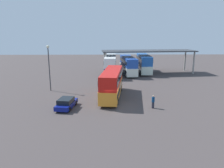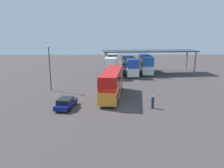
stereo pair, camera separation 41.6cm
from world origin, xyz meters
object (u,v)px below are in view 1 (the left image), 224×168
object	(u,v)px
double_decker_mid_row	(128,65)
pedestrian_waiting	(153,102)
lamppost_tall	(49,62)
parked_hatchback	(66,103)
double_decker_near_canopy	(110,64)
double_decker_main	(112,83)
double_decker_far_right	(144,63)

from	to	relation	value
double_decker_mid_row	pedestrian_waiting	size ratio (longest dim) A/B	6.71
lamppost_tall	pedestrian_waiting	xyz separation A→B (m)	(15.30, -8.87, -3.89)
parked_hatchback	pedestrian_waiting	size ratio (longest dim) A/B	2.54
double_decker_near_canopy	double_decker_main	bearing A→B (deg)	-177.98
parked_hatchback	pedestrian_waiting	distance (m)	11.06
double_decker_near_canopy	lamppost_tall	world-z (taller)	lamppost_tall
lamppost_tall	pedestrian_waiting	bearing A→B (deg)	-30.10
parked_hatchback	double_decker_far_right	bearing A→B (deg)	-19.96
lamppost_tall	pedestrian_waiting	distance (m)	18.10
double_decker_main	lamppost_tall	bearing A→B (deg)	76.82
double_decker_mid_row	lamppost_tall	xyz separation A→B (m)	(-14.34, -14.75, 2.52)
parked_hatchback	double_decker_far_right	distance (m)	28.80
double_decker_main	pedestrian_waiting	bearing A→B (deg)	-127.16
double_decker_near_canopy	double_decker_mid_row	world-z (taller)	double_decker_near_canopy
double_decker_main	double_decker_mid_row	xyz separation A→B (m)	(4.17, 18.57, -0.01)
double_decker_far_right	double_decker_mid_row	bearing A→B (deg)	114.09
double_decker_far_right	lamppost_tall	world-z (taller)	lamppost_tall
double_decker_mid_row	lamppost_tall	size ratio (longest dim) A/B	1.53
double_decker_main	parked_hatchback	world-z (taller)	double_decker_main
parked_hatchback	double_decker_near_canopy	world-z (taller)	double_decker_near_canopy
double_decker_mid_row	double_decker_main	bearing A→B (deg)	163.24
parked_hatchback	lamppost_tall	bearing A→B (deg)	35.36
lamppost_tall	pedestrian_waiting	size ratio (longest dim) A/B	4.40
double_decker_mid_row	parked_hatchback	bearing A→B (deg)	152.58
double_decker_main	double_decker_far_right	world-z (taller)	double_decker_far_right
double_decker_near_canopy	double_decker_mid_row	bearing A→B (deg)	-76.24
double_decker_near_canopy	lamppost_tall	size ratio (longest dim) A/B	1.53
parked_hatchback	pedestrian_waiting	bearing A→B (deg)	-81.71
double_decker_far_right	lamppost_tall	size ratio (longest dim) A/B	1.42
parked_hatchback	double_decker_far_right	size ratio (longest dim) A/B	0.41
parked_hatchback	double_decker_main	bearing A→B (deg)	-41.38
pedestrian_waiting	lamppost_tall	bearing A→B (deg)	173.00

